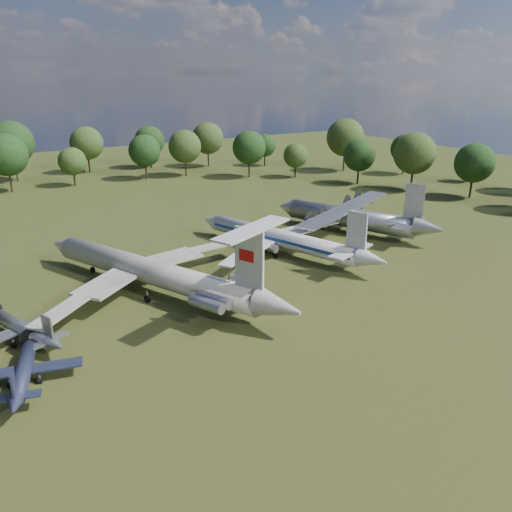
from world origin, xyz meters
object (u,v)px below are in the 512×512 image
small_prop_west (24,374)px  small_prop_northwest (24,332)px  person_on_il62 (229,275)px  il62_airliner (152,276)px  an12_transport (350,220)px  tu104_jet (281,241)px

small_prop_west → small_prop_northwest: small_prop_northwest is taller
small_prop_west → person_on_il62: person_on_il62 is taller
il62_airliner → small_prop_northwest: 17.98m
il62_airliner → person_on_il62: (5.28, -12.28, 3.32)m
an12_transport → small_prop_northwest: size_ratio=2.19×
an12_transport → small_prop_northwest: bearing=168.1°
il62_airliner → small_prop_northwest: size_ratio=3.00×
an12_transport → person_on_il62: 41.24m
tu104_jet → small_prop_northwest: 42.25m
tu104_jet → small_prop_west: 46.17m
an12_transport → person_on_il62: bearing=-175.8°
tu104_jet → small_prop_northwest: tu104_jet is taller
an12_transport → person_on_il62: (-36.56, -18.79, 3.36)m
small_prop_west → small_prop_northwest: bearing=97.0°
tu104_jet → person_on_il62: bearing=-157.2°
small_prop_northwest → person_on_il62: person_on_il62 is taller
small_prop_northwest → an12_transport: bearing=-10.4°
tu104_jet → small_prop_west: bearing=-175.2°
an12_transport → small_prop_west: (-60.35, -20.45, -1.26)m
an12_transport → person_on_il62: person_on_il62 is taller
tu104_jet → an12_transport: size_ratio=1.14×
an12_transport → small_prop_west: size_ratio=2.42×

